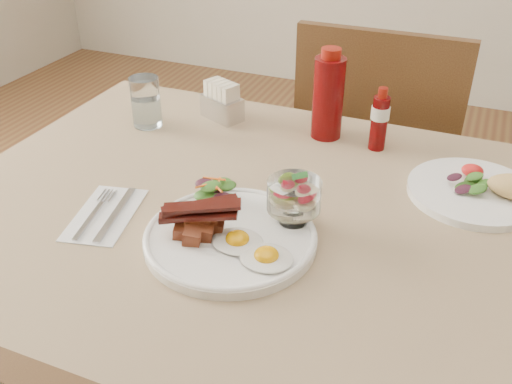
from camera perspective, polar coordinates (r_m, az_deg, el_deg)
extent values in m
cylinder|color=brown|center=(1.70, -10.80, -2.95)|extent=(0.06, 0.06, 0.71)
cube|color=brown|center=(0.99, 5.14, -3.89)|extent=(1.30, 0.85, 0.04)
cube|color=#95825B|center=(0.98, 5.20, -2.90)|extent=(1.33, 0.88, 0.00)
cylinder|color=brown|center=(1.78, 4.54, -5.82)|extent=(0.04, 0.04, 0.45)
cylinder|color=brown|center=(1.73, 16.04, -8.40)|extent=(0.04, 0.04, 0.45)
cylinder|color=brown|center=(2.06, 7.73, -0.10)|extent=(0.04, 0.04, 0.45)
cylinder|color=brown|center=(2.02, 17.57, -2.16)|extent=(0.04, 0.04, 0.45)
cube|color=brown|center=(1.76, 12.32, 2.46)|extent=(0.42, 0.42, 0.03)
cube|color=brown|center=(1.48, 11.76, 6.87)|extent=(0.42, 0.03, 0.46)
cylinder|color=white|center=(0.92, -2.57, -4.63)|extent=(0.28, 0.28, 0.02)
ellipsoid|color=silver|center=(0.86, 1.05, -6.59)|extent=(0.10, 0.09, 0.01)
ellipsoid|color=#F29C04|center=(0.86, 1.05, -6.32)|extent=(0.04, 0.04, 0.02)
ellipsoid|color=silver|center=(0.90, -1.86, -4.94)|extent=(0.10, 0.09, 0.01)
ellipsoid|color=#F29C04|center=(0.89, -1.87, -4.68)|extent=(0.04, 0.04, 0.02)
cube|color=brown|center=(0.92, -6.05, -3.21)|extent=(0.03, 0.03, 0.03)
cube|color=brown|center=(0.90, -5.17, -3.98)|extent=(0.03, 0.03, 0.03)
cube|color=brown|center=(0.91, -7.48, -3.94)|extent=(0.02, 0.02, 0.02)
cube|color=brown|center=(0.92, -4.04, -3.37)|extent=(0.03, 0.03, 0.03)
cube|color=brown|center=(0.90, -6.38, -4.39)|extent=(0.03, 0.03, 0.03)
cube|color=brown|center=(0.93, -6.85, -2.89)|extent=(0.02, 0.02, 0.02)
cube|color=brown|center=(0.90, -5.28, -2.61)|extent=(0.03, 0.03, 0.03)
cube|color=brown|center=(0.90, -6.36, -2.74)|extent=(0.02, 0.02, 0.02)
cube|color=brown|center=(0.91, -4.56, -2.44)|extent=(0.03, 0.03, 0.03)
cube|color=#460E0B|center=(0.91, -5.89, -2.24)|extent=(0.12, 0.08, 0.01)
cube|color=#460E0B|center=(0.89, -5.74, -2.29)|extent=(0.12, 0.06, 0.01)
cube|color=#460E0B|center=(0.90, -5.63, -1.39)|extent=(0.11, 0.09, 0.01)
cube|color=#460E0B|center=(0.89, -5.42, -1.44)|extent=(0.12, 0.07, 0.01)
ellipsoid|color=#205115|center=(0.99, -4.20, -0.79)|extent=(0.05, 0.04, 0.01)
ellipsoid|color=#205115|center=(0.99, -2.92, -0.74)|extent=(0.05, 0.04, 0.01)
ellipsoid|color=#33101E|center=(1.01, -4.41, 0.14)|extent=(0.04, 0.03, 0.01)
ellipsoid|color=#205115|center=(0.97, -4.75, -0.99)|extent=(0.05, 0.04, 0.01)
ellipsoid|color=#205115|center=(0.99, -5.23, -0.27)|extent=(0.04, 0.04, 0.01)
ellipsoid|color=#33101E|center=(0.97, -3.47, -0.55)|extent=(0.04, 0.03, 0.01)
ellipsoid|color=#205115|center=(1.00, -3.54, 0.87)|extent=(0.05, 0.04, 0.01)
ellipsoid|color=#205115|center=(0.98, -2.97, 0.62)|extent=(0.04, 0.03, 0.01)
ellipsoid|color=#33101E|center=(0.99, -5.28, 0.93)|extent=(0.04, 0.03, 0.01)
ellipsoid|color=#205115|center=(0.97, -4.54, 0.56)|extent=(0.04, 0.04, 0.01)
cylinder|color=orange|center=(0.98, -3.81, 0.89)|extent=(0.02, 0.04, 0.01)
cylinder|color=orange|center=(0.99, -4.20, 1.34)|extent=(0.04, 0.01, 0.01)
cylinder|color=orange|center=(0.96, -3.98, 0.49)|extent=(0.04, 0.03, 0.01)
cylinder|color=orange|center=(0.97, -4.92, 0.74)|extent=(0.03, 0.03, 0.01)
cylinder|color=white|center=(0.95, 3.73, -2.62)|extent=(0.05, 0.05, 0.01)
cylinder|color=white|center=(0.94, 3.76, -2.01)|extent=(0.02, 0.02, 0.02)
cylinder|color=white|center=(0.92, 3.83, -0.35)|extent=(0.09, 0.09, 0.05)
cylinder|color=#FFF0B4|center=(0.94, 3.13, -0.54)|extent=(0.02, 0.02, 0.01)
cylinder|color=#FFF0B4|center=(0.92, 4.64, -0.95)|extent=(0.02, 0.02, 0.01)
cylinder|color=#FFF0B4|center=(0.94, 4.06, 0.06)|extent=(0.02, 0.02, 0.01)
cylinder|color=#7CA733|center=(0.93, 3.32, 0.84)|extent=(0.04, 0.04, 0.01)
cone|color=red|center=(0.90, 4.55, 0.22)|extent=(0.02, 0.02, 0.03)
cone|color=red|center=(0.91, 2.96, 0.78)|extent=(0.02, 0.02, 0.03)
cone|color=red|center=(0.92, 4.24, 1.47)|extent=(0.02, 0.02, 0.03)
ellipsoid|color=#2D7B2C|center=(0.90, 4.16, 1.57)|extent=(0.02, 0.01, 0.00)
ellipsoid|color=#2D7B2C|center=(0.90, 4.69, 1.70)|extent=(0.02, 0.01, 0.00)
cylinder|color=white|center=(1.11, 20.91, 0.00)|extent=(0.24, 0.24, 0.01)
ellipsoid|color=#205115|center=(1.10, 20.15, 0.52)|extent=(0.04, 0.04, 0.01)
ellipsoid|color=#205115|center=(1.12, 20.91, 1.20)|extent=(0.04, 0.03, 0.01)
ellipsoid|color=#33101E|center=(1.08, 20.01, 0.28)|extent=(0.04, 0.03, 0.01)
ellipsoid|color=#205115|center=(1.08, 21.25, 0.27)|extent=(0.04, 0.04, 0.01)
ellipsoid|color=#205115|center=(1.10, 21.92, 0.82)|extent=(0.03, 0.03, 0.01)
ellipsoid|color=#33101E|center=(1.10, 19.23, 1.42)|extent=(0.03, 0.03, 0.01)
ellipsoid|color=#205115|center=(1.11, 21.03, 1.46)|extent=(0.04, 0.03, 0.01)
ellipsoid|color=red|center=(1.14, 20.79, 1.82)|extent=(0.04, 0.03, 0.02)
cylinder|color=#530405|center=(1.23, 7.22, 9.27)|extent=(0.08, 0.08, 0.18)
cylinder|color=maroon|center=(1.20, 7.54, 13.59)|extent=(0.05, 0.05, 0.02)
cylinder|color=#530405|center=(1.21, 12.21, 6.72)|extent=(0.05, 0.05, 0.11)
cylinder|color=silver|center=(1.20, 12.34, 7.75)|extent=(0.05, 0.05, 0.03)
cylinder|color=maroon|center=(1.18, 12.58, 9.65)|extent=(0.03, 0.03, 0.02)
cube|color=silver|center=(1.33, -3.40, 8.43)|extent=(0.11, 0.09, 0.05)
cube|color=beige|center=(1.34, -4.36, 10.07)|extent=(0.03, 0.04, 0.06)
cube|color=beige|center=(1.33, -3.91, 9.89)|extent=(0.03, 0.04, 0.06)
cube|color=beige|center=(1.32, -3.45, 9.71)|extent=(0.03, 0.04, 0.06)
cube|color=beige|center=(1.31, -2.98, 9.52)|extent=(0.03, 0.04, 0.06)
cube|color=beige|center=(1.30, -2.50, 9.33)|extent=(0.03, 0.04, 0.06)
cylinder|color=white|center=(1.31, -10.96, 8.84)|extent=(0.07, 0.07, 0.11)
cylinder|color=silver|center=(1.32, -10.86, 7.91)|extent=(0.06, 0.06, 0.06)
cube|color=silver|center=(1.03, -14.84, -2.17)|extent=(0.13, 0.19, 0.00)
cube|color=silver|center=(1.02, -13.87, -2.12)|extent=(0.05, 0.17, 0.00)
cube|color=silver|center=(1.01, -16.35, -2.72)|extent=(0.03, 0.11, 0.00)
cube|color=silver|center=(1.07, -15.18, -0.30)|extent=(0.01, 0.04, 0.00)
cube|color=silver|center=(1.07, -14.83, -0.33)|extent=(0.01, 0.04, 0.00)
cube|color=silver|center=(1.07, -14.49, -0.37)|extent=(0.01, 0.04, 0.00)
cube|color=silver|center=(1.07, -14.14, -0.40)|extent=(0.01, 0.04, 0.00)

